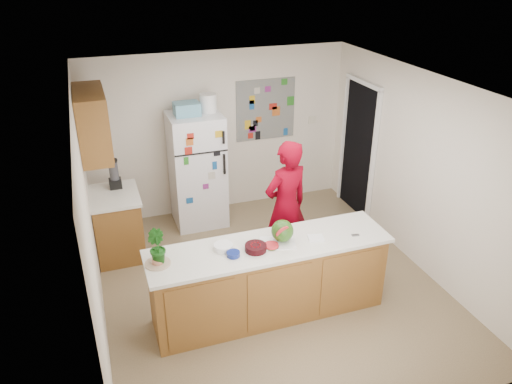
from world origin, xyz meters
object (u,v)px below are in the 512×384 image
object	(u,v)px
watermelon	(282,231)
cherry_bowl	(256,248)
person	(286,206)
refrigerator	(197,170)

from	to	relation	value
watermelon	cherry_bowl	distance (m)	0.36
person	watermelon	bearing A→B (deg)	49.96
watermelon	person	bearing A→B (deg)	65.00
watermelon	cherry_bowl	size ratio (longest dim) A/B	1.05
watermelon	refrigerator	bearing A→B (deg)	99.58
person	watermelon	xyz separation A→B (m)	(-0.38, -0.82, 0.18)
person	watermelon	world-z (taller)	person
cherry_bowl	person	bearing A→B (deg)	51.52
watermelon	cherry_bowl	xyz separation A→B (m)	(-0.33, -0.08, -0.10)
cherry_bowl	refrigerator	bearing A→B (deg)	91.56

